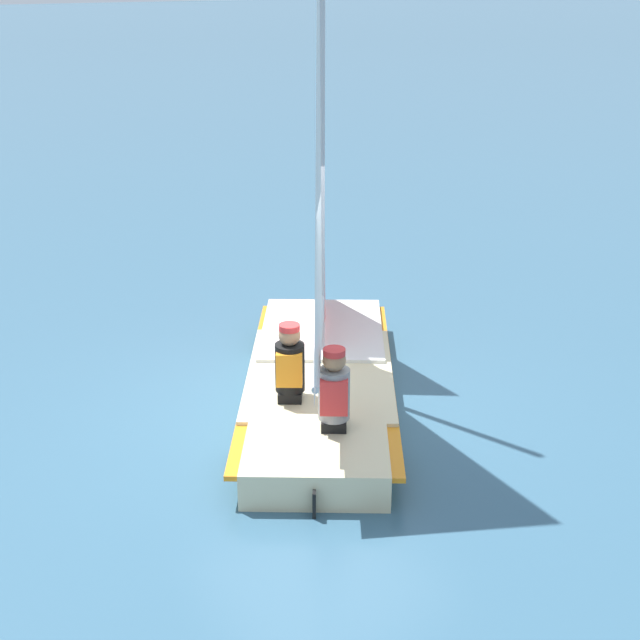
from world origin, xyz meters
The scene contains 4 objects.
ground_plane centered at (0.00, 0.00, 0.00)m, with size 260.00×260.00×0.00m, color #38607A.
sailboat_main centered at (-0.03, 0.02, 0.86)m, with size 4.36×3.82×5.66m.
sailor_helm centered at (-0.37, 0.63, 0.63)m, with size 0.43×0.42×1.16m.
sailor_crew centered at (-1.11, 0.63, 0.63)m, with size 0.43×0.42×1.16m.
Camera 1 is at (-7.18, 5.12, 4.41)m, focal length 50.00 mm.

